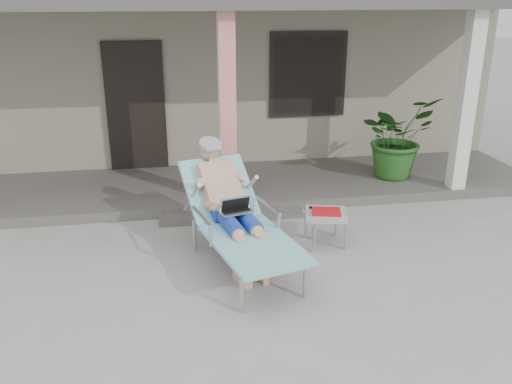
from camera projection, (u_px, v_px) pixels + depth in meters
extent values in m
plane|color=#9E9E99|center=(253.00, 285.00, 5.85)|extent=(60.00, 60.00, 0.00)
cube|color=gray|center=(203.00, 67.00, 11.33)|extent=(10.00, 5.00, 3.00)
cube|color=black|center=(136.00, 107.00, 8.89)|extent=(0.95, 0.06, 2.10)
cube|color=black|center=(308.00, 75.00, 9.19)|extent=(1.20, 0.06, 1.30)
cube|color=black|center=(308.00, 75.00, 9.19)|extent=(1.32, 0.05, 1.42)
cube|color=#605B56|center=(223.00, 186.00, 8.59)|extent=(10.00, 2.00, 0.15)
cube|color=red|center=(227.00, 111.00, 7.33)|extent=(0.22, 0.22, 2.61)
cube|color=silver|center=(466.00, 103.00, 7.88)|extent=(0.22, 0.22, 2.61)
cube|color=#605B56|center=(232.00, 216.00, 7.55)|extent=(2.00, 0.30, 0.07)
cylinder|color=#B7B7BC|center=(242.00, 294.00, 5.28)|extent=(0.05, 0.05, 0.42)
cylinder|color=#B7B7BC|center=(305.00, 280.00, 5.55)|extent=(0.05, 0.05, 0.42)
cylinder|color=#B7B7BC|center=(194.00, 235.00, 6.55)|extent=(0.05, 0.05, 0.42)
cylinder|color=#B7B7BC|center=(248.00, 226.00, 6.82)|extent=(0.05, 0.05, 0.42)
cube|color=#B7B7BC|center=(253.00, 245.00, 5.79)|extent=(1.02, 1.50, 0.03)
cube|color=#86C7D0|center=(253.00, 243.00, 5.78)|extent=(1.14, 1.57, 0.04)
cube|color=#B7B7BC|center=(220.00, 192.00, 6.56)|extent=(0.84, 0.80, 0.55)
cube|color=#86C7D0|center=(219.00, 189.00, 6.54)|extent=(0.97, 0.91, 0.63)
cylinder|color=#9F9EA1|center=(209.00, 143.00, 6.65)|extent=(0.33, 0.34, 0.14)
cube|color=silver|center=(235.00, 210.00, 6.13)|extent=(0.43, 0.35, 0.26)
cube|color=#A7A7A2|center=(326.00, 214.00, 6.68)|extent=(0.61, 0.61, 0.04)
cylinder|color=#B7B7BC|center=(314.00, 238.00, 6.54)|extent=(0.04, 0.04, 0.38)
cylinder|color=#B7B7BC|center=(346.00, 235.00, 6.60)|extent=(0.04, 0.04, 0.38)
cylinder|color=#B7B7BC|center=(306.00, 224.00, 6.91)|extent=(0.04, 0.04, 0.38)
cylinder|color=#B7B7BC|center=(336.00, 222.00, 6.97)|extent=(0.04, 0.04, 0.38)
cube|color=red|center=(326.00, 212.00, 6.67)|extent=(0.40, 0.34, 0.03)
cube|color=black|center=(323.00, 208.00, 6.79)|extent=(0.34, 0.10, 0.04)
imported|color=#26591E|center=(397.00, 137.00, 8.63)|extent=(1.47, 1.38, 1.30)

